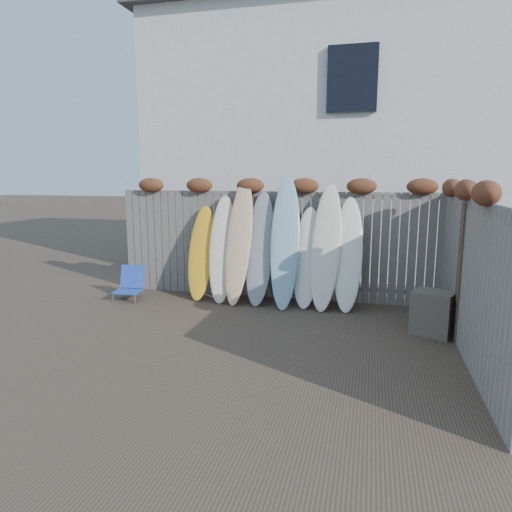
% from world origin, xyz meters
% --- Properties ---
extents(ground, '(80.00, 80.00, 0.00)m').
position_xyz_m(ground, '(0.00, 0.00, 0.00)').
color(ground, '#493A2D').
extents(back_fence, '(6.05, 0.28, 2.24)m').
position_xyz_m(back_fence, '(0.06, 2.39, 1.18)').
color(back_fence, slate).
rests_on(back_fence, ground).
extents(right_fence, '(0.28, 4.40, 2.24)m').
position_xyz_m(right_fence, '(2.99, 0.25, 1.14)').
color(right_fence, slate).
rests_on(right_fence, ground).
extents(house, '(8.50, 5.50, 6.33)m').
position_xyz_m(house, '(0.50, 6.50, 3.20)').
color(house, silver).
rests_on(house, ground).
extents(beach_chair, '(0.50, 0.53, 0.62)m').
position_xyz_m(beach_chair, '(-2.54, 1.62, 0.29)').
color(beach_chair, '#224AAD').
rests_on(beach_chair, ground).
extents(wooden_crate, '(0.68, 0.63, 0.64)m').
position_xyz_m(wooden_crate, '(2.71, 0.95, 0.32)').
color(wooden_crate, '#705C54').
rests_on(wooden_crate, ground).
extents(lattice_panel, '(0.14, 1.29, 1.93)m').
position_xyz_m(lattice_panel, '(3.03, 1.23, 0.96)').
color(lattice_panel, '#433728').
rests_on(lattice_panel, ground).
extents(surfboard_0, '(0.51, 0.64, 1.73)m').
position_xyz_m(surfboard_0, '(-1.26, 2.03, 0.87)').
color(surfboard_0, '#FFA719').
rests_on(surfboard_0, ground).
extents(surfboard_1, '(0.54, 0.73, 1.93)m').
position_xyz_m(surfboard_1, '(-0.84, 1.99, 0.97)').
color(surfboard_1, beige).
rests_on(surfboard_1, ground).
extents(surfboard_2, '(0.52, 0.81, 2.22)m').
position_xyz_m(surfboard_2, '(-0.51, 1.95, 1.11)').
color(surfboard_2, '#E5A576').
rests_on(surfboard_2, ground).
extents(surfboard_3, '(0.51, 0.71, 2.01)m').
position_xyz_m(surfboard_3, '(-0.13, 1.98, 1.00)').
color(surfboard_3, gray).
rests_on(surfboard_3, ground).
extents(surfboard_4, '(0.57, 0.84, 2.28)m').
position_xyz_m(surfboard_4, '(0.34, 1.91, 1.14)').
color(surfboard_4, '#84ABC1').
rests_on(surfboard_4, ground).
extents(surfboard_5, '(0.51, 0.65, 1.74)m').
position_xyz_m(surfboard_5, '(0.72, 1.99, 0.87)').
color(surfboard_5, white).
rests_on(surfboard_5, ground).
extents(surfboard_6, '(0.58, 0.80, 2.15)m').
position_xyz_m(surfboard_6, '(1.05, 1.96, 1.07)').
color(surfboard_6, '#F0E2CD').
rests_on(surfboard_6, ground).
extents(surfboard_7, '(0.49, 0.69, 1.93)m').
position_xyz_m(surfboard_7, '(1.43, 1.97, 0.96)').
color(surfboard_7, white).
rests_on(surfboard_7, ground).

